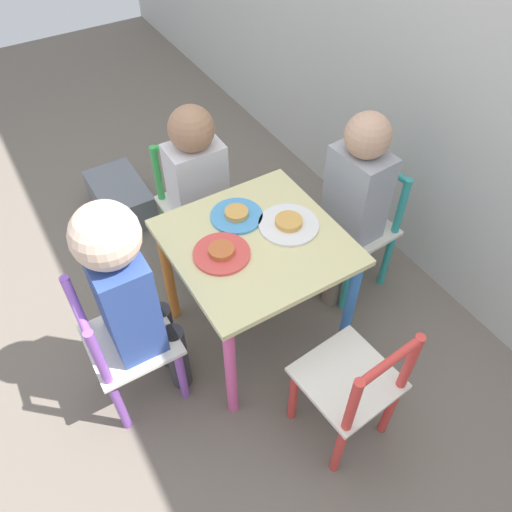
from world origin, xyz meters
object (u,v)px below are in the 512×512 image
(plate_front, at_px, (222,253))
(plate_left, at_px, (237,215))
(kids_table, at_px, (256,259))
(child_front, at_px, (128,291))
(child_left, at_px, (199,180))
(chair_green, at_px, (196,206))
(storage_bin, at_px, (121,199))
(chair_red, at_px, (352,388))
(child_back, at_px, (353,197))
(chair_purple, at_px, (125,346))
(plate_back, at_px, (289,224))
(chair_teal, at_px, (357,230))

(plate_front, xyz_separation_m, plate_left, (-0.12, 0.12, 0.00))
(kids_table, distance_m, child_front, 0.43)
(kids_table, bearing_deg, child_left, 179.26)
(chair_green, bearing_deg, storage_bin, 114.92)
(chair_red, relative_size, storage_bin, 1.52)
(chair_green, xyz_separation_m, child_left, (0.06, -0.00, 0.17))
(plate_front, relative_size, plate_left, 1.02)
(kids_table, bearing_deg, child_back, 94.28)
(chair_purple, xyz_separation_m, chair_red, (0.48, 0.51, 0.00))
(plate_back, xyz_separation_m, plate_front, (-0.00, -0.24, 0.00))
(kids_table, height_order, child_back, child_back)
(chair_green, relative_size, plate_front, 3.09)
(child_left, height_order, storage_bin, child_left)
(chair_teal, distance_m, storage_bin, 1.10)
(plate_front, distance_m, plate_left, 0.17)
(child_back, distance_m, child_front, 0.83)
(kids_table, bearing_deg, plate_front, -90.00)
(chair_green, xyz_separation_m, child_back, (0.44, 0.41, 0.19))
(child_back, height_order, plate_front, child_back)
(chair_red, distance_m, child_front, 0.70)
(child_front, xyz_separation_m, plate_front, (0.00, 0.30, -0.00))
(kids_table, xyz_separation_m, chair_teal, (-0.04, 0.47, -0.14))
(chair_teal, height_order, plate_front, chair_teal)
(plate_back, xyz_separation_m, storage_bin, (-0.90, -0.31, -0.42))
(storage_bin, bearing_deg, plate_left, 13.36)
(kids_table, xyz_separation_m, child_front, (-0.00, -0.42, 0.10))
(chair_red, relative_size, child_left, 0.74)
(child_back, relative_size, child_left, 1.07)
(child_back, bearing_deg, kids_table, -90.00)
(plate_back, bearing_deg, child_left, -164.29)
(plate_back, bearing_deg, chair_green, -166.36)
(chair_red, bearing_deg, chair_green, -92.77)
(child_left, bearing_deg, plate_back, -73.55)
(plate_back, height_order, storage_bin, plate_back)
(chair_purple, xyz_separation_m, child_front, (0.00, 0.06, 0.24))
(chair_red, height_order, child_front, child_front)
(chair_purple, bearing_deg, chair_red, -132.35)
(chair_purple, xyz_separation_m, child_back, (-0.03, 0.89, 0.19))
(kids_table, xyz_separation_m, plate_front, (-0.00, -0.12, 0.09))
(child_front, bearing_deg, chair_purple, 90.00)
(plate_left, bearing_deg, chair_red, 3.81)
(kids_table, height_order, chair_green, chair_green)
(chair_teal, xyz_separation_m, storage_bin, (-0.87, -0.66, -0.19))
(chair_teal, relative_size, chair_red, 1.00)
(chair_green, relative_size, storage_bin, 1.52)
(chair_teal, xyz_separation_m, plate_front, (0.04, -0.59, 0.23))
(chair_purple, distance_m, plate_front, 0.42)
(plate_front, bearing_deg, child_left, 162.92)
(child_back, bearing_deg, plate_left, -106.65)
(chair_teal, bearing_deg, chair_green, -137.51)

